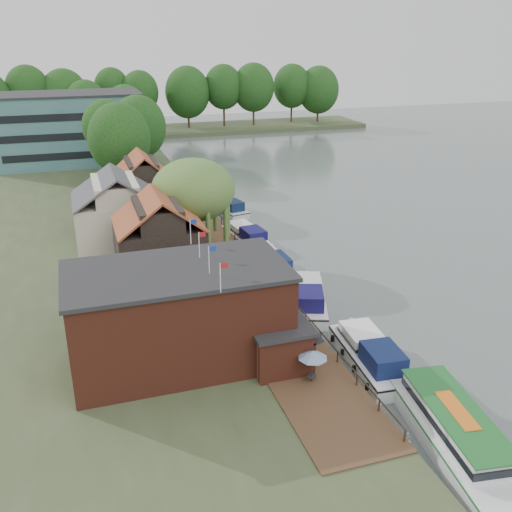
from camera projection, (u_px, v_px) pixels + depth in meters
ground at (368, 332)px, 47.68m from camera, size 260.00×260.00×0.00m
land_bank at (12, 231)px, 69.81m from camera, size 50.00×140.00×1.00m
quay_deck at (242, 285)px, 53.83m from camera, size 6.00×50.00×0.10m
quay_rail at (268, 275)px, 54.87m from camera, size 0.20×49.00×1.00m
pub at (206, 311)px, 41.06m from camera, size 20.00×11.00×7.30m
hotel_block at (69, 128)px, 100.52m from camera, size 25.40×12.40×12.30m
cottage_a at (159, 237)px, 53.79m from camera, size 8.60×7.60×8.50m
cottage_b at (117, 210)px, 61.76m from camera, size 9.60×8.60×8.50m
cottage_c at (143, 187)px, 70.85m from camera, size 7.60×7.60×8.50m
willow at (194, 208)px, 59.13m from camera, size 8.60×8.60×10.43m
umbrella_0 at (312, 366)px, 38.70m from camera, size 2.04×2.04×2.38m
umbrella_1 at (305, 344)px, 41.34m from camera, size 2.08×2.08×2.38m
umbrella_2 at (283, 326)px, 43.90m from camera, size 1.96×1.96×2.38m
umbrella_3 at (281, 314)px, 45.67m from camera, size 2.15×2.15×2.38m
umbrella_4 at (256, 293)px, 49.42m from camera, size 2.23×2.23×2.38m
umbrella_5 at (252, 280)px, 51.98m from camera, size 2.02×2.02×2.38m
cruiser_0 at (370, 351)px, 42.36m from camera, size 4.29×10.91×2.62m
cruiser_1 at (308, 295)px, 51.41m from camera, size 6.66×10.88×2.53m
cruiser_2 at (268, 261)px, 58.66m from camera, size 3.76×10.85×2.64m
cruiser_3 at (246, 234)px, 66.62m from camera, size 4.45×10.34×2.43m
cruiser_4 at (228, 206)px, 77.72m from camera, size 4.82×9.53×2.18m
tour_boat at (460, 436)px, 33.43m from camera, size 5.37×13.22×2.80m
swan at (408, 443)px, 34.60m from camera, size 0.44×0.44×0.44m
bank_tree_0 at (120, 152)px, 78.31m from camera, size 8.49×8.49×13.51m
bank_tree_1 at (108, 145)px, 83.49m from camera, size 6.77×6.77×13.28m
bank_tree_2 at (139, 135)px, 92.81m from camera, size 8.87×8.87×12.82m
bank_tree_3 at (112, 124)px, 108.82m from camera, size 6.07×6.07×11.24m
bank_tree_4 at (126, 115)px, 116.58m from camera, size 8.69×8.69×12.15m
bank_tree_5 at (87, 109)px, 124.58m from camera, size 8.68×8.68×12.39m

